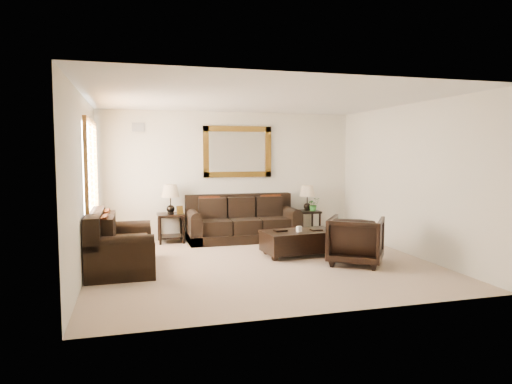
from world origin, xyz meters
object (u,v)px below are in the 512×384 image
object	(u,v)px
end_table_left	(171,205)
sofa	(242,224)
coffee_table	(300,240)
armchair	(356,238)
loveseat	(117,248)
end_table_right	(307,203)

from	to	relation	value
end_table_left	sofa	bearing A→B (deg)	-5.57
sofa	coffee_table	distance (m)	1.81
sofa	armchair	size ratio (longest dim) A/B	2.65
loveseat	end_table_left	bearing A→B (deg)	-26.71
end_table_right	sofa	bearing A→B (deg)	-173.93
sofa	coffee_table	xyz separation A→B (m)	(0.64, -1.70, -0.06)
loveseat	coffee_table	xyz separation A→B (m)	(3.11, 0.15, -0.06)
end_table_right	loveseat	bearing A→B (deg)	-153.26
end_table_right	armchair	world-z (taller)	end_table_right
coffee_table	armchair	xyz separation A→B (m)	(0.67, -0.82, 0.16)
sofa	end_table_left	size ratio (longest dim) A/B	1.94
sofa	end_table_left	distance (m)	1.54
end_table_left	coffee_table	world-z (taller)	end_table_left
loveseat	end_table_left	distance (m)	2.27
end_table_left	coffee_table	size ratio (longest dim) A/B	0.86
sofa	armchair	world-z (taller)	sofa
sofa	coffee_table	world-z (taller)	sofa
sofa	loveseat	world-z (taller)	sofa
sofa	loveseat	bearing A→B (deg)	-143.19
sofa	loveseat	xyz separation A→B (m)	(-2.47, -1.85, -0.00)
end_table_left	armchair	xyz separation A→B (m)	(2.78, -2.67, -0.34)
coffee_table	loveseat	bearing A→B (deg)	177.23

